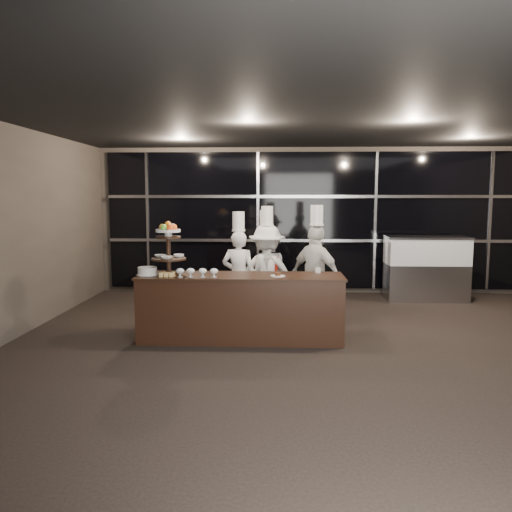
{
  "coord_description": "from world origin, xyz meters",
  "views": [
    {
      "loc": [
        -0.81,
        -5.37,
        2.0
      ],
      "look_at": [
        -1.11,
        1.73,
        1.15
      ],
      "focal_mm": 35.0,
      "sensor_mm": 36.0,
      "label": 1
    }
  ],
  "objects_px": {
    "display_stand": "(168,245)",
    "chef_d": "(316,275)",
    "display_case": "(426,265)",
    "chef_c": "(267,273)",
    "buffet_counter": "(241,307)",
    "chef_b": "(266,274)",
    "chef_a": "(239,274)",
    "layer_cake": "(147,271)"
  },
  "relations": [
    {
      "from": "display_case",
      "to": "chef_a",
      "type": "height_order",
      "value": "chef_a"
    },
    {
      "from": "chef_c",
      "to": "chef_d",
      "type": "xyz_separation_m",
      "value": [
        0.75,
        -0.33,
        0.02
      ]
    },
    {
      "from": "display_stand",
      "to": "chef_a",
      "type": "bearing_deg",
      "value": 48.17
    },
    {
      "from": "chef_b",
      "to": "layer_cake",
      "type": "bearing_deg",
      "value": -143.93
    },
    {
      "from": "buffet_counter",
      "to": "chef_a",
      "type": "distance_m",
      "value": 1.05
    },
    {
      "from": "chef_c",
      "to": "chef_d",
      "type": "bearing_deg",
      "value": -23.48
    },
    {
      "from": "layer_cake",
      "to": "chef_a",
      "type": "relative_size",
      "value": 0.17
    },
    {
      "from": "display_stand",
      "to": "chef_a",
      "type": "distance_m",
      "value": 1.46
    },
    {
      "from": "chef_d",
      "to": "buffet_counter",
      "type": "bearing_deg",
      "value": -145.64
    },
    {
      "from": "layer_cake",
      "to": "display_stand",
      "type": "bearing_deg",
      "value": 9.73
    },
    {
      "from": "layer_cake",
      "to": "display_case",
      "type": "height_order",
      "value": "display_case"
    },
    {
      "from": "chef_b",
      "to": "chef_d",
      "type": "bearing_deg",
      "value": -25.66
    },
    {
      "from": "buffet_counter",
      "to": "chef_c",
      "type": "height_order",
      "value": "chef_c"
    },
    {
      "from": "display_stand",
      "to": "chef_c",
      "type": "relative_size",
      "value": 0.4
    },
    {
      "from": "buffet_counter",
      "to": "chef_c",
      "type": "xyz_separation_m",
      "value": [
        0.34,
        1.08,
        0.32
      ]
    },
    {
      "from": "display_stand",
      "to": "chef_d",
      "type": "xyz_separation_m",
      "value": [
        2.1,
        0.75,
        -0.53
      ]
    },
    {
      "from": "buffet_counter",
      "to": "display_case",
      "type": "height_order",
      "value": "display_case"
    },
    {
      "from": "chef_b",
      "to": "chef_d",
      "type": "distance_m",
      "value": 0.86
    },
    {
      "from": "display_stand",
      "to": "chef_c",
      "type": "height_order",
      "value": "chef_c"
    },
    {
      "from": "chef_c",
      "to": "chef_b",
      "type": "bearing_deg",
      "value": 116.84
    },
    {
      "from": "chef_d",
      "to": "layer_cake",
      "type": "bearing_deg",
      "value": -161.47
    },
    {
      "from": "chef_b",
      "to": "chef_c",
      "type": "distance_m",
      "value": 0.06
    },
    {
      "from": "layer_cake",
      "to": "chef_b",
      "type": "xyz_separation_m",
      "value": [
        1.61,
        1.17,
        -0.21
      ]
    },
    {
      "from": "display_stand",
      "to": "chef_c",
      "type": "bearing_deg",
      "value": 38.74
    },
    {
      "from": "display_stand",
      "to": "chef_c",
      "type": "xyz_separation_m",
      "value": [
        1.34,
        1.08,
        -0.55
      ]
    },
    {
      "from": "layer_cake",
      "to": "chef_a",
      "type": "height_order",
      "value": "chef_a"
    },
    {
      "from": "layer_cake",
      "to": "chef_d",
      "type": "height_order",
      "value": "chef_d"
    },
    {
      "from": "display_case",
      "to": "chef_c",
      "type": "bearing_deg",
      "value": -149.45
    },
    {
      "from": "buffet_counter",
      "to": "layer_cake",
      "type": "height_order",
      "value": "layer_cake"
    },
    {
      "from": "display_stand",
      "to": "layer_cake",
      "type": "xyz_separation_m",
      "value": [
        -0.29,
        -0.05,
        -0.37
      ]
    },
    {
      "from": "chef_b",
      "to": "display_case",
      "type": "bearing_deg",
      "value": 29.71
    },
    {
      "from": "layer_cake",
      "to": "display_case",
      "type": "distance_m",
      "value": 5.52
    },
    {
      "from": "buffet_counter",
      "to": "layer_cake",
      "type": "bearing_deg",
      "value": -177.78
    },
    {
      "from": "chef_a",
      "to": "display_case",
      "type": "bearing_deg",
      "value": 28.21
    },
    {
      "from": "chef_a",
      "to": "display_stand",
      "type": "bearing_deg",
      "value": -131.83
    },
    {
      "from": "display_case",
      "to": "chef_c",
      "type": "distance_m",
      "value": 3.54
    },
    {
      "from": "buffet_counter",
      "to": "display_case",
      "type": "xyz_separation_m",
      "value": [
        3.39,
        2.87,
        0.22
      ]
    },
    {
      "from": "chef_c",
      "to": "chef_d",
      "type": "distance_m",
      "value": 0.82
    },
    {
      "from": "display_case",
      "to": "chef_c",
      "type": "height_order",
      "value": "chef_c"
    },
    {
      "from": "layer_cake",
      "to": "chef_d",
      "type": "bearing_deg",
      "value": 18.53
    },
    {
      "from": "chef_a",
      "to": "chef_d",
      "type": "xyz_separation_m",
      "value": [
        1.2,
        -0.25,
        0.04
      ]
    },
    {
      "from": "display_case",
      "to": "chef_b",
      "type": "relative_size",
      "value": 0.86
    }
  ]
}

